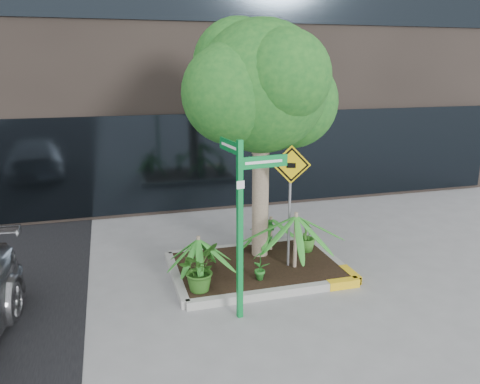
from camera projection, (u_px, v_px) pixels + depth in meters
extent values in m
plane|color=gray|center=(252.00, 279.00, 8.90)|extent=(80.00, 80.00, 0.00)
cube|color=#9E9E99|center=(242.00, 247.00, 10.23)|extent=(3.20, 0.15, 0.15)
cube|color=#9E9E99|center=(276.00, 293.00, 8.19)|extent=(3.20, 0.15, 0.15)
cube|color=#9E9E99|center=(176.00, 278.00, 8.79)|extent=(0.15, 2.20, 0.15)
cube|color=#9E9E99|center=(331.00, 259.00, 9.64)|extent=(0.15, 2.20, 0.15)
cube|color=yellow|center=(343.00, 284.00, 8.54)|extent=(0.60, 0.17, 0.15)
cube|color=black|center=(257.00, 266.00, 9.20)|extent=(3.05, 2.05, 0.06)
cylinder|color=tan|center=(260.00, 188.00, 9.33)|extent=(0.33, 0.33, 3.12)
cylinder|color=tan|center=(266.00, 131.00, 9.05)|extent=(0.59, 0.17, 1.01)
sphere|color=#17501B|center=(262.00, 87.00, 8.80)|extent=(2.50, 2.50, 2.50)
sphere|color=#17501B|center=(291.00, 102.00, 9.37)|extent=(1.87, 1.87, 1.87)
sphere|color=#17501B|center=(233.00, 94.00, 8.47)|extent=(1.87, 1.87, 1.87)
sphere|color=#17501B|center=(284.00, 76.00, 8.22)|extent=(1.67, 1.67, 1.67)
sphere|color=#17501B|center=(238.00, 64.00, 9.09)|extent=(1.77, 1.77, 1.77)
cylinder|color=tan|center=(295.00, 240.00, 8.94)|extent=(0.07, 0.07, 1.11)
cylinder|color=tan|center=(199.00, 256.00, 8.61)|extent=(0.07, 0.07, 0.78)
cylinder|color=tan|center=(271.00, 233.00, 9.86)|extent=(0.07, 0.07, 0.73)
imported|color=#275819|center=(199.00, 269.00, 8.06)|extent=(0.94, 0.94, 0.78)
imported|color=#337122|center=(306.00, 236.00, 9.77)|extent=(0.45, 0.45, 0.68)
imported|color=#237123|center=(260.00, 263.00, 8.48)|extent=(0.46, 0.46, 0.63)
imported|color=#1D661F|center=(267.00, 234.00, 9.86)|extent=(0.50, 0.50, 0.69)
cube|color=#0B8335|center=(240.00, 233.00, 7.20)|extent=(0.09, 0.09, 2.89)
cube|color=#0B8335|center=(264.00, 162.00, 7.06)|extent=(0.80, 0.12, 0.19)
cube|color=#0B8335|center=(230.00, 146.00, 7.20)|extent=(0.12, 0.80, 0.19)
cube|color=white|center=(264.00, 162.00, 7.04)|extent=(0.61, 0.08, 0.04)
cube|color=white|center=(229.00, 146.00, 7.20)|extent=(0.08, 0.61, 0.04)
cube|color=white|center=(241.00, 185.00, 6.95)|extent=(0.12, 0.02, 0.12)
cylinder|color=slate|center=(289.00, 211.00, 8.94)|extent=(0.12, 0.21, 2.17)
cube|color=yellow|center=(291.00, 165.00, 8.67)|extent=(0.68, 0.29, 0.73)
cube|color=black|center=(292.00, 165.00, 8.66)|extent=(0.60, 0.24, 0.65)
cube|color=yellow|center=(292.00, 165.00, 8.66)|extent=(0.51, 0.21, 0.55)
cube|color=black|center=(291.00, 165.00, 8.65)|extent=(0.16, 0.07, 0.10)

